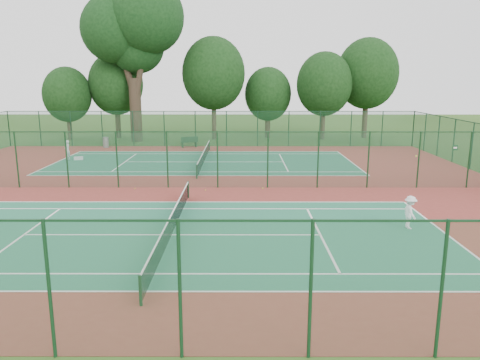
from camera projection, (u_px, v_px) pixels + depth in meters
The scene contains 19 objects.
ground at pixel (193, 188), 28.95m from camera, with size 120.00×120.00×0.00m, color #2D5219.
red_pad at pixel (193, 188), 28.95m from camera, with size 40.00×36.00×0.01m, color maroon.
court_near at pixel (172, 235), 20.15m from camera, with size 23.77×10.97×0.01m, color #216A4B.
court_far at pixel (204, 162), 37.74m from camera, with size 23.77×10.97×0.01m, color #1E6043.
fence_north at pixel (211, 129), 46.16m from camera, with size 40.00×0.09×3.50m.
fence_south at pixel (115, 290), 10.99m from camera, with size 40.00×0.09×3.50m.
fence_divider at pixel (192, 160), 28.58m from camera, with size 40.00×0.09×3.50m.
tennis_net_near at pixel (172, 223), 20.04m from camera, with size 0.10×12.90×0.97m.
tennis_net_far at pixel (204, 155), 37.63m from camera, with size 0.10×12.90×0.97m.
player_near at pixel (410, 212), 20.87m from camera, with size 0.97×0.56×1.50m, color white.
player_far at pixel (67, 150), 38.60m from camera, with size 0.59×0.39×1.62m, color silver.
trash_bin at pixel (106, 142), 45.56m from camera, with size 0.56×0.56×1.01m, color gray.
bench at pixel (189, 142), 45.72m from camera, with size 1.75×1.08×1.04m.
kit_bag at pixel (79, 158), 38.66m from camera, with size 0.72×0.27×0.27m, color silver.
stray_ball_a at pixel (205, 190), 28.15m from camera, with size 0.06×0.06×0.06m, color #E6F238.
stray_ball_b at pixel (263, 188), 28.57m from camera, with size 0.07×0.07×0.07m, color #B4CF30.
stray_ball_c at pixel (135, 188), 28.52m from camera, with size 0.07×0.07×0.07m, color gold.
big_tree at pixel (133, 28), 48.03m from camera, with size 10.75×7.87×16.51m.
evergreen_row at pixel (219, 138), 52.64m from camera, with size 39.00×5.00×12.00m, color black, non-canonical shape.
Camera 1 is at (2.97, -28.18, 6.62)m, focal length 35.00 mm.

